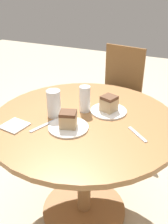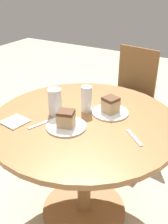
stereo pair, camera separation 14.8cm
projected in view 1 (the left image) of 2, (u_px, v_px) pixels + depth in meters
ground_plane at (84, 210)px, 1.85m from camera, size 8.00×8.00×0.00m
table at (84, 144)px, 1.58m from camera, size 1.08×1.08×0.75m
chair at (116, 95)px, 2.42m from camera, size 0.46×0.49×0.90m
plate_near at (68, 127)px, 1.40m from camera, size 0.22×0.22×0.01m
plate_far at (109, 111)px, 1.57m from camera, size 0.22×0.22×0.01m
cake_slice_near at (68, 119)px, 1.38m from camera, size 0.11×0.10×0.09m
cake_slice_far at (109, 103)px, 1.54m from camera, size 0.10×0.10×0.09m
glass_lemonade at (85, 100)px, 1.55m from camera, size 0.06×0.06×0.16m
glass_water at (54, 105)px, 1.49m from camera, size 0.08×0.08×0.16m
napkin_stack at (15, 126)px, 1.42m from camera, size 0.14×0.14×0.01m
fork at (44, 125)px, 1.42m from camera, size 0.08×0.18×0.00m
spoon at (137, 134)px, 1.35m from camera, size 0.13×0.12×0.00m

